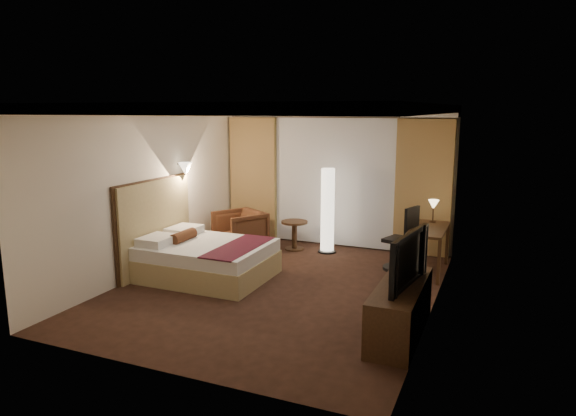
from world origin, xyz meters
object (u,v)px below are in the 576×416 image
at_px(floor_lamp, 328,211).
at_px(office_chair, 400,238).
at_px(side_table, 294,235).
at_px(desk, 427,250).
at_px(bed, 207,260).
at_px(television, 400,256).
at_px(armchair, 240,229).
at_px(dresser, 400,310).

relative_size(floor_lamp, office_chair, 1.45).
xyz_separation_m(side_table, desk, (2.53, -0.43, 0.10)).
distance_m(bed, television, 3.40).
distance_m(side_table, television, 4.00).
xyz_separation_m(side_table, television, (2.55, -3.01, 0.69)).
relative_size(side_table, floor_lamp, 0.35).
relative_size(armchair, floor_lamp, 0.52).
relative_size(desk, dresser, 0.77).
bearing_deg(floor_lamp, dresser, -57.67).
bearing_deg(desk, bed, -152.84).
xyz_separation_m(desk, office_chair, (-0.45, -0.05, 0.17)).
height_order(armchair, office_chair, office_chair).
distance_m(bed, dresser, 3.36).
bearing_deg(armchair, floor_lamp, 49.19).
relative_size(armchair, television, 0.72).
xyz_separation_m(armchair, floor_lamp, (1.57, 0.51, 0.38)).
distance_m(armchair, television, 4.36).
xyz_separation_m(bed, television, (3.20, -0.94, 0.68)).
bearing_deg(bed, armchair, 100.00).
relative_size(armchair, office_chair, 0.76).
bearing_deg(side_table, bed, -107.47).
distance_m(dresser, television, 0.65).
xyz_separation_m(bed, floor_lamp, (1.28, 2.13, 0.51)).
xyz_separation_m(armchair, side_table, (0.94, 0.44, -0.14)).
distance_m(bed, floor_lamp, 2.54).
bearing_deg(armchair, bed, -48.73).
height_order(side_table, desk, desk).
bearing_deg(armchair, desk, 31.41).
bearing_deg(desk, floor_lamp, 165.23).
xyz_separation_m(dresser, television, (-0.03, -0.00, 0.65)).
bearing_deg(armchair, side_table, 56.55).
distance_m(office_chair, dresser, 2.58).
xyz_separation_m(armchair, desk, (3.46, 0.01, -0.04)).
xyz_separation_m(armchair, office_chair, (3.02, -0.04, 0.13)).
height_order(bed, office_chair, office_chair).
bearing_deg(bed, side_table, 72.53).
bearing_deg(side_table, floor_lamp, 5.91).
height_order(office_chair, television, office_chair).
distance_m(bed, armchair, 1.65).
relative_size(floor_lamp, dresser, 0.98).
bearing_deg(side_table, television, -49.72).
distance_m(armchair, dresser, 4.35).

